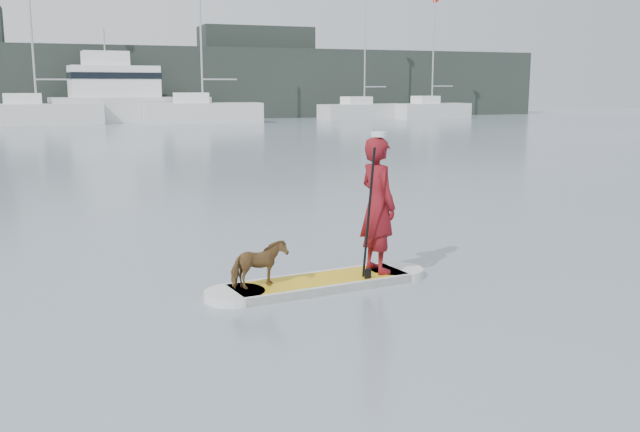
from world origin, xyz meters
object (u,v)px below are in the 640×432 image
object	(u,v)px
dog	(259,264)
sailboat_g	(431,109)
paddleboard	(320,283)
sailboat_e	(202,111)
sailboat_f	(364,110)
sailboat_d	(36,112)
paddler	(378,205)
motor_yacht_a	(124,96)

from	to	relation	value
dog	sailboat_g	world-z (taller)	sailboat_g
paddleboard	sailboat_g	xyz separation A→B (m)	(27.64, 45.86, 0.75)
sailboat_e	sailboat_g	size ratio (longest dim) A/B	1.24
sailboat_e	sailboat_f	bearing A→B (deg)	12.00
sailboat_d	sailboat_f	distance (m)	25.79
paddler	sailboat_d	size ratio (longest dim) A/B	0.14
paddler	dog	size ratio (longest dim) A/B	2.61
dog	sailboat_d	bearing A→B (deg)	-7.50
sailboat_d	sailboat_e	distance (m)	11.74
paddler	motor_yacht_a	xyz separation A→B (m)	(1.21, 47.83, 0.90)
paddleboard	sailboat_e	xyz separation A→B (m)	(7.42, 44.54, 0.84)
sailboat_d	paddler	bearing A→B (deg)	-85.17
dog	sailboat_f	distance (m)	51.93
sailboat_f	motor_yacht_a	xyz separation A→B (m)	(-19.50, 1.26, 1.17)
sailboat_f	dog	bearing A→B (deg)	-124.44
paddleboard	sailboat_e	bearing A→B (deg)	73.60
paddleboard	motor_yacht_a	world-z (taller)	motor_yacht_a
paddleboard	sailboat_g	world-z (taller)	sailboat_g
sailboat_e	motor_yacht_a	xyz separation A→B (m)	(-5.30, 3.41, 1.08)
paddler	sailboat_g	distance (m)	52.99
paddler	sailboat_f	xyz separation A→B (m)	(20.70, 46.58, -0.28)
motor_yacht_a	sailboat_e	bearing A→B (deg)	-38.01
motor_yacht_a	sailboat_d	bearing A→B (deg)	-171.65
dog	sailboat_f	size ratio (longest dim) A/B	0.06
paddleboard	sailboat_d	bearing A→B (deg)	88.20
sailboat_d	sailboat_f	world-z (taller)	sailboat_d
sailboat_f	sailboat_g	distance (m)	6.08
sailboat_d	motor_yacht_a	world-z (taller)	sailboat_d
sailboat_d	motor_yacht_a	xyz separation A→B (m)	(6.29, 1.53, 1.03)
sailboat_e	sailboat_f	size ratio (longest dim) A/B	1.06
paddleboard	sailboat_f	xyz separation A→B (m)	(21.62, 46.69, 0.74)
paddleboard	sailboat_f	bearing A→B (deg)	58.22
sailboat_e	motor_yacht_a	bearing A→B (deg)	150.66
dog	motor_yacht_a	distance (m)	48.17
sailboat_d	sailboat_f	xyz separation A→B (m)	(25.79, 0.27, -0.15)
paddleboard	sailboat_d	size ratio (longest dim) A/B	0.25
paddler	sailboat_g	world-z (taller)	sailboat_g
paddler	motor_yacht_a	world-z (taller)	motor_yacht_a
sailboat_e	sailboat_g	distance (m)	20.26
paddler	sailboat_g	size ratio (longest dim) A/B	0.19
sailboat_e	sailboat_f	distance (m)	14.36
paddleboard	paddler	bearing A→B (deg)	0.00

